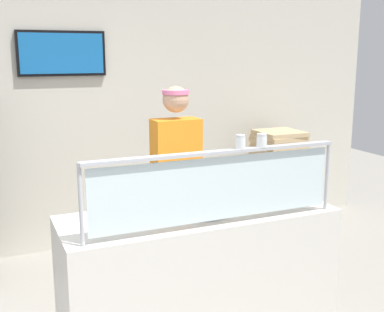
{
  "coord_description": "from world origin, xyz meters",
  "views": [
    {
      "loc": [
        -0.36,
        -2.54,
        2.01
      ],
      "look_at": [
        0.9,
        0.37,
        1.34
      ],
      "focal_mm": 45.62,
      "sensor_mm": 36.0,
      "label": 1
    }
  ],
  "objects_px": {
    "pizza_tray": "(199,208)",
    "parmesan_shaker": "(240,143)",
    "pizza_server": "(195,207)",
    "worker_figure": "(177,179)",
    "pepper_flake_shaker": "(262,141)",
    "pizza_box_stack": "(278,145)"
  },
  "relations": [
    {
      "from": "pepper_flake_shaker",
      "to": "pizza_box_stack",
      "type": "height_order",
      "value": "pepper_flake_shaker"
    },
    {
      "from": "worker_figure",
      "to": "pizza_box_stack",
      "type": "distance_m",
      "value": 1.83
    },
    {
      "from": "pizza_server",
      "to": "parmesan_shaker",
      "type": "relative_size",
      "value": 3.19
    },
    {
      "from": "parmesan_shaker",
      "to": "pepper_flake_shaker",
      "type": "bearing_deg",
      "value": 0.0
    },
    {
      "from": "pizza_box_stack",
      "to": "worker_figure",
      "type": "bearing_deg",
      "value": -149.78
    },
    {
      "from": "pepper_flake_shaker",
      "to": "pizza_server",
      "type": "bearing_deg",
      "value": 138.67
    },
    {
      "from": "pepper_flake_shaker",
      "to": "worker_figure",
      "type": "xyz_separation_m",
      "value": [
        -0.19,
        0.98,
        -0.46
      ]
    },
    {
      "from": "parmesan_shaker",
      "to": "pepper_flake_shaker",
      "type": "height_order",
      "value": "parmesan_shaker"
    },
    {
      "from": "pizza_server",
      "to": "parmesan_shaker",
      "type": "distance_m",
      "value": 0.59
    },
    {
      "from": "parmesan_shaker",
      "to": "worker_figure",
      "type": "height_order",
      "value": "worker_figure"
    },
    {
      "from": "pizza_server",
      "to": "worker_figure",
      "type": "xyz_separation_m",
      "value": [
        0.14,
        0.68,
        0.02
      ]
    },
    {
      "from": "parmesan_shaker",
      "to": "pepper_flake_shaker",
      "type": "distance_m",
      "value": 0.15
    },
    {
      "from": "pizza_server",
      "to": "pepper_flake_shaker",
      "type": "relative_size",
      "value": 3.33
    },
    {
      "from": "pizza_tray",
      "to": "worker_figure",
      "type": "relative_size",
      "value": 0.27
    },
    {
      "from": "pepper_flake_shaker",
      "to": "pizza_box_stack",
      "type": "distance_m",
      "value": 2.4
    },
    {
      "from": "pizza_tray",
      "to": "parmesan_shaker",
      "type": "bearing_deg",
      "value": -66.41
    },
    {
      "from": "parmesan_shaker",
      "to": "pizza_box_stack",
      "type": "bearing_deg",
      "value": 50.83
    },
    {
      "from": "pizza_server",
      "to": "worker_figure",
      "type": "relative_size",
      "value": 0.16
    },
    {
      "from": "pizza_server",
      "to": "worker_figure",
      "type": "distance_m",
      "value": 0.7
    },
    {
      "from": "parmesan_shaker",
      "to": "pizza_box_stack",
      "type": "relative_size",
      "value": 0.17
    },
    {
      "from": "pizza_server",
      "to": "pizza_tray",
      "type": "bearing_deg",
      "value": 41.87
    },
    {
      "from": "pizza_tray",
      "to": "pepper_flake_shaker",
      "type": "height_order",
      "value": "pepper_flake_shaker"
    }
  ]
}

